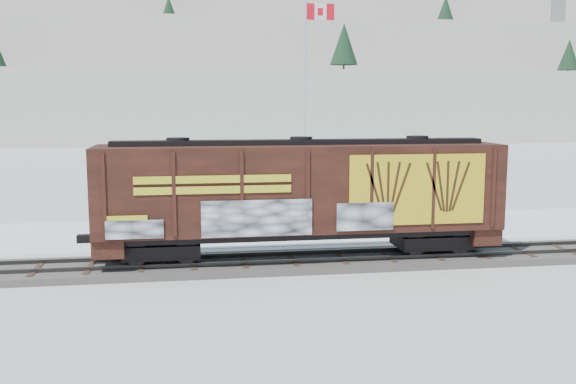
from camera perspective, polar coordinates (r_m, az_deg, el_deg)
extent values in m
plane|color=white|center=(26.91, 4.61, -6.34)|extent=(500.00, 500.00, 0.00)
cube|color=#59544C|center=(26.87, 4.61, -6.05)|extent=(50.00, 3.40, 0.28)
cube|color=#33302D|center=(26.14, 4.98, -5.96)|extent=(50.00, 0.10, 0.15)
cube|color=#33302D|center=(27.50, 4.27, -5.26)|extent=(50.00, 0.10, 0.15)
cube|color=white|center=(34.07, 1.69, -3.27)|extent=(40.00, 8.00, 0.03)
cube|color=white|center=(120.52, -5.95, 7.52)|extent=(360.00, 40.00, 12.00)
cube|color=white|center=(150.59, -6.57, 9.85)|extent=(360.00, 40.00, 24.00)
cube|color=white|center=(185.79, -7.04, 11.15)|extent=(360.00, 50.00, 35.00)
cone|color=black|center=(119.22, 5.00, 12.98)|extent=(5.04, 5.04, 7.38)
cone|color=black|center=(143.59, 23.70, 11.12)|extent=(4.20, 4.20, 6.15)
cone|color=black|center=(154.92, -10.55, 15.71)|extent=(3.92, 3.92, 5.74)
cone|color=black|center=(162.89, 13.83, 15.43)|extent=(4.48, 4.48, 6.56)
cube|color=black|center=(26.02, -11.12, -4.96)|extent=(3.00, 2.00, 0.90)
cube|color=black|center=(27.87, 12.57, -4.15)|extent=(3.00, 2.00, 0.90)
cylinder|color=black|center=(25.32, -13.35, -5.38)|extent=(0.90, 0.12, 0.90)
cube|color=black|center=(26.27, 1.15, -3.52)|extent=(16.26, 2.40, 0.25)
cube|color=#3D1910|center=(25.97, 1.16, 0.46)|extent=(16.26, 3.00, 3.43)
cube|color=black|center=(25.80, 1.17, 4.47)|extent=(14.96, 0.90, 0.20)
cube|color=gold|center=(25.63, 11.47, 0.21)|extent=(5.53, 0.03, 2.78)
cube|color=gold|center=(24.03, -6.63, 0.66)|extent=(5.85, 0.02, 0.70)
cube|color=white|center=(24.33, -2.75, -2.35)|extent=(4.23, 0.03, 1.40)
cylinder|color=silver|center=(41.21, 1.47, -1.21)|extent=(0.90, 0.90, 0.20)
cylinder|color=silver|center=(40.70, 1.50, 7.68)|extent=(0.14, 0.14, 12.94)
cube|color=red|center=(41.16, 2.03, 15.74)|extent=(0.50, 0.07, 1.00)
cube|color=white|center=(41.27, 2.88, 15.71)|extent=(0.70, 0.09, 1.00)
cube|color=red|center=(41.41, 3.80, 15.68)|extent=(0.50, 0.07, 1.00)
imported|color=#AFB1B6|center=(33.38, -8.28, -2.40)|extent=(4.19, 3.00, 1.32)
imported|color=white|center=(33.59, 6.81, -2.14)|extent=(4.86, 2.63, 1.52)
imported|color=black|center=(37.10, 15.53, -1.59)|extent=(4.86, 3.16, 1.31)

